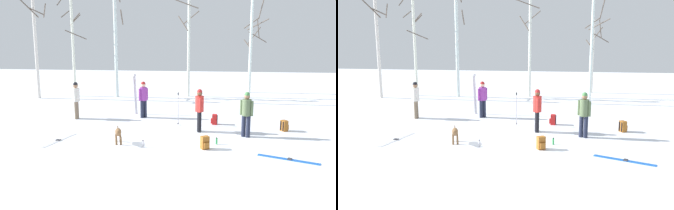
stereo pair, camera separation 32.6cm
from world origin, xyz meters
The scene contains 21 objects.
ground_plane centered at (0.00, 0.00, 0.00)m, with size 60.00×60.00×0.00m, color white.
person_0 centered at (1.17, 1.91, 0.98)m, with size 0.34×0.52×1.72m.
person_1 centered at (-4.59, 3.50, 0.98)m, with size 0.34×0.51×1.72m.
person_2 centered at (-1.55, 4.15, 0.98)m, with size 0.38×0.41×1.72m.
person_3 centered at (2.94, 1.38, 0.98)m, with size 0.48×0.34×1.72m.
dog centered at (-1.57, -0.12, 0.39)m, with size 0.39×0.87×0.57m.
ski_pair_planted_0 centered at (-2.11, 4.87, 0.99)m, with size 0.19×0.12×1.99m.
ski_pair_lying_0 centered at (-3.83, -0.02, 0.01)m, with size 0.57×1.93×0.05m.
ski_pair_lying_1 centered at (4.01, -1.05, 0.01)m, with size 1.77×0.85×0.05m.
ski_poles_0 centered at (0.22, 2.89, 0.75)m, with size 0.07×0.21×1.41m.
backpack_0 centered at (4.55, 2.46, 0.21)m, with size 0.34×0.33×0.44m.
backpack_1 centered at (1.46, -0.33, 0.21)m, with size 0.32×0.34×0.44m.
backpack_2 centered at (1.77, 3.23, 0.21)m, with size 0.30×0.27×0.44m.
water_bottle_0 centered at (-0.64, -0.39, 0.12)m, with size 0.07×0.07×0.25m.
water_bottle_1 centered at (1.85, 0.26, 0.12)m, with size 0.07×0.07×0.25m.
birch_tree_0 centered at (-9.24, 8.78, 3.32)m, with size 1.47×1.60×6.32m.
birch_tree_1 centered at (-7.37, 9.98, 3.41)m, with size 1.69×1.61×6.52m.
birch_tree_2 centered at (-4.50, 9.94, 3.60)m, with size 1.04×1.03×7.01m.
birch_tree_3 centered at (0.05, 10.76, 3.45)m, with size 1.51×1.53×6.64m.
birch_tree_4 centered at (3.74, 8.64, 3.89)m, with size 1.36×1.43×7.53m.
birch_tree_5 centered at (4.21, 13.07, 2.69)m, with size 1.51×1.63×5.06m.
Camera 1 is at (1.71, -11.44, 3.55)m, focal length 36.73 mm.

